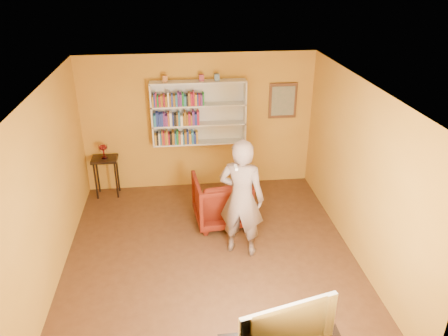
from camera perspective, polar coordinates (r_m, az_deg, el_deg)
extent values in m
cube|color=#432715|center=(7.06, -1.74, -11.87)|extent=(5.30, 5.80, 0.12)
cube|color=#B77B22|center=(8.62, -3.33, 5.97)|extent=(5.30, 0.04, 2.70)
cube|color=#B77B22|center=(4.23, 1.11, -17.29)|extent=(5.30, 0.04, 2.70)
cube|color=#B77B22|center=(6.55, -22.11, -2.55)|extent=(0.04, 5.80, 2.70)
cube|color=#B77B22|center=(6.85, 17.38, -0.57)|extent=(0.04, 5.80, 2.70)
cube|color=white|center=(5.81, -2.10, 10.57)|extent=(5.30, 5.80, 0.06)
cube|color=silver|center=(8.50, -3.36, 7.47)|extent=(1.80, 0.03, 1.20)
cube|color=silver|center=(8.38, -9.39, 6.90)|extent=(0.03, 0.28, 1.20)
cube|color=silver|center=(8.47, 2.73, 7.42)|extent=(0.03, 0.28, 1.20)
cube|color=silver|center=(8.59, -3.20, 3.40)|extent=(1.80, 0.28, 0.03)
cube|color=silver|center=(8.45, -3.26, 5.78)|extent=(1.80, 0.28, 0.03)
cube|color=silver|center=(8.33, -3.33, 8.24)|extent=(1.80, 0.28, 0.03)
cube|color=silver|center=(8.21, -3.41, 11.18)|extent=(1.80, 0.28, 0.03)
cube|color=orange|center=(8.49, -8.91, 3.72)|extent=(0.03, 0.15, 0.21)
cube|color=black|center=(8.49, -8.67, 3.80)|extent=(0.03, 0.15, 0.23)
cube|color=white|center=(8.50, -8.45, 3.87)|extent=(0.02, 0.18, 0.24)
cube|color=teal|center=(8.50, -8.25, 3.85)|extent=(0.02, 0.18, 0.23)
cube|color=#AF5123|center=(8.48, -8.05, 3.97)|extent=(0.02, 0.16, 0.27)
cube|color=#AB1A34|center=(8.48, -7.86, 3.91)|extent=(0.02, 0.16, 0.25)
cube|color=#8C5C19|center=(8.47, -7.65, 3.91)|extent=(0.03, 0.14, 0.25)
cube|color=orange|center=(8.49, -7.44, 4.01)|extent=(0.03, 0.18, 0.27)
cube|color=#AB1A34|center=(8.49, -7.20, 3.87)|extent=(0.02, 0.18, 0.22)
cube|color=black|center=(8.48, -6.96, 3.88)|extent=(0.04, 0.16, 0.23)
cube|color=#8C5C19|center=(8.49, -6.64, 4.01)|extent=(0.04, 0.18, 0.25)
cube|color=teal|center=(8.48, -6.34, 3.90)|extent=(0.03, 0.15, 0.22)
cube|color=#1A772E|center=(8.48, -6.10, 4.06)|extent=(0.03, 0.17, 0.26)
cube|color=#AF5123|center=(8.48, -5.83, 3.94)|extent=(0.04, 0.16, 0.23)
cube|color=white|center=(8.48, -5.54, 3.87)|extent=(0.04, 0.14, 0.20)
cube|color=teal|center=(8.50, -5.30, 3.90)|extent=(0.02, 0.18, 0.20)
cube|color=#8C5C19|center=(8.48, -5.03, 4.05)|extent=(0.04, 0.17, 0.25)
cube|color=navy|center=(8.49, -4.77, 4.10)|extent=(0.03, 0.18, 0.25)
cube|color=orange|center=(8.49, -4.46, 3.96)|extent=(0.04, 0.16, 0.21)
cube|color=teal|center=(8.50, -4.15, 4.08)|extent=(0.04, 0.18, 0.24)
cube|color=navy|center=(8.50, -3.83, 3.96)|extent=(0.04, 0.17, 0.20)
cube|color=orange|center=(8.48, -3.55, 4.08)|extent=(0.03, 0.14, 0.24)
cube|color=teal|center=(8.36, -9.03, 6.18)|extent=(0.04, 0.16, 0.22)
cube|color=navy|center=(8.35, -8.73, 6.35)|extent=(0.04, 0.16, 0.27)
cube|color=navy|center=(8.36, -8.40, 6.30)|extent=(0.04, 0.17, 0.24)
cube|color=navy|center=(8.34, -8.11, 6.32)|extent=(0.04, 0.14, 0.25)
cube|color=#642879|center=(8.35, -7.83, 6.35)|extent=(0.03, 0.15, 0.25)
cube|color=#642879|center=(8.36, -7.53, 6.25)|extent=(0.04, 0.18, 0.21)
cube|color=#AF5123|center=(8.36, -7.25, 6.42)|extent=(0.03, 0.19, 0.25)
cube|color=white|center=(8.36, -6.97, 6.44)|extent=(0.04, 0.19, 0.26)
cube|color=navy|center=(8.36, -6.68, 6.34)|extent=(0.03, 0.18, 0.22)
cube|color=black|center=(8.35, -6.39, 6.30)|extent=(0.04, 0.15, 0.22)
cube|color=#8C5C19|center=(8.36, -6.12, 6.36)|extent=(0.03, 0.18, 0.22)
cube|color=teal|center=(8.34, -5.89, 6.48)|extent=(0.03, 0.14, 0.27)
cube|color=white|center=(8.36, -5.56, 6.27)|extent=(0.04, 0.17, 0.19)
cube|color=#8C5C19|center=(8.37, -5.30, 6.32)|extent=(0.02, 0.19, 0.19)
cube|color=#8C5C19|center=(8.35, -5.08, 6.55)|extent=(0.04, 0.18, 0.27)
cube|color=#8C5C19|center=(8.35, -4.80, 6.36)|extent=(0.03, 0.14, 0.21)
cube|color=#AB1A34|center=(8.36, -4.55, 6.45)|extent=(0.04, 0.17, 0.23)
cube|color=#8C5C19|center=(8.35, -4.28, 6.34)|extent=(0.03, 0.15, 0.20)
cube|color=#642879|center=(8.36, -4.04, 6.62)|extent=(0.04, 0.19, 0.27)
cube|color=navy|center=(8.37, -3.73, 6.48)|extent=(0.04, 0.19, 0.22)
cube|color=#AB1A34|center=(8.36, -3.41, 6.63)|extent=(0.04, 0.17, 0.27)
cube|color=orange|center=(8.25, -9.28, 8.60)|extent=(0.02, 0.15, 0.20)
cube|color=navy|center=(8.26, -9.07, 8.75)|extent=(0.03, 0.19, 0.23)
cube|color=#AB1A34|center=(8.24, -8.89, 8.81)|extent=(0.02, 0.16, 0.25)
cube|color=#1A772E|center=(8.25, -8.66, 8.68)|extent=(0.03, 0.18, 0.21)
cube|color=#AB1A34|center=(8.24, -8.42, 8.63)|extent=(0.03, 0.14, 0.20)
cube|color=#8C5C19|center=(8.25, -8.14, 8.72)|extent=(0.04, 0.17, 0.21)
cube|color=#AB1A34|center=(8.25, -7.84, 8.77)|extent=(0.02, 0.18, 0.22)
cube|color=#8C5C19|center=(8.25, -7.56, 8.68)|extent=(0.04, 0.18, 0.19)
cube|color=white|center=(8.23, -7.30, 8.94)|extent=(0.03, 0.17, 0.27)
cube|color=#8C5C19|center=(8.25, -7.06, 8.78)|extent=(0.03, 0.19, 0.21)
cube|color=navy|center=(8.23, -6.81, 8.83)|extent=(0.03, 0.15, 0.23)
cube|color=#8C5C19|center=(8.25, -6.53, 8.81)|extent=(0.04, 0.18, 0.21)
cube|color=teal|center=(8.25, -6.23, 8.87)|extent=(0.03, 0.19, 0.22)
cube|color=#642879|center=(8.23, -5.97, 8.98)|extent=(0.03, 0.16, 0.26)
cube|color=#642879|center=(8.25, -5.68, 8.91)|extent=(0.04, 0.18, 0.23)
cube|color=#1A772E|center=(8.23, -5.40, 8.94)|extent=(0.03, 0.15, 0.24)
cube|color=teal|center=(8.25, -5.12, 8.82)|extent=(0.04, 0.19, 0.19)
cube|color=black|center=(8.24, -4.85, 8.86)|extent=(0.03, 0.17, 0.21)
cube|color=#8C5C19|center=(8.23, -4.57, 8.99)|extent=(0.04, 0.15, 0.25)
cube|color=#AB1A34|center=(8.24, -4.27, 8.96)|extent=(0.04, 0.16, 0.23)
cube|color=#AB1A34|center=(8.25, -4.00, 9.10)|extent=(0.03, 0.18, 0.26)
cube|color=orange|center=(8.25, -3.72, 8.93)|extent=(0.04, 0.17, 0.21)
cube|color=navy|center=(8.24, -3.47, 8.93)|extent=(0.02, 0.14, 0.22)
cube|color=#AB1A34|center=(8.24, -3.26, 8.93)|extent=(0.03, 0.14, 0.21)
cube|color=#642879|center=(8.25, -2.99, 8.92)|extent=(0.04, 0.16, 0.20)
cube|color=#1A772E|center=(8.26, -2.74, 9.04)|extent=(0.03, 0.18, 0.23)
cube|color=#B36C33|center=(8.18, -7.70, 11.48)|extent=(0.09, 0.09, 0.12)
cube|color=maroon|center=(8.20, -2.97, 11.70)|extent=(0.09, 0.09, 0.12)
cube|color=slate|center=(8.22, -0.94, 11.77)|extent=(0.09, 0.09, 0.12)
cube|color=#512C17|center=(8.69, 7.68, 8.71)|extent=(0.55, 0.04, 0.70)
cube|color=gray|center=(8.66, 7.72, 8.67)|extent=(0.45, 0.02, 0.58)
cylinder|color=black|center=(8.76, -16.41, -1.71)|extent=(0.04, 0.04, 0.75)
cylinder|color=black|center=(8.70, -13.88, -1.59)|extent=(0.04, 0.04, 0.75)
cylinder|color=black|center=(9.01, -16.15, -0.89)|extent=(0.04, 0.04, 0.75)
cylinder|color=black|center=(8.95, -13.70, -0.77)|extent=(0.04, 0.04, 0.75)
cube|color=black|center=(8.69, -15.33, 1.12)|extent=(0.49, 0.37, 0.05)
cylinder|color=maroon|center=(8.67, -15.36, 1.34)|extent=(0.12, 0.12, 0.02)
cylinder|color=maroon|center=(8.64, -15.43, 1.85)|extent=(0.03, 0.03, 0.15)
ellipsoid|color=maroon|center=(8.59, -15.52, 2.61)|extent=(0.16, 0.16, 0.10)
cylinder|color=#FFE4AE|center=(8.58, -15.00, 2.60)|extent=(0.01, 0.01, 0.12)
cylinder|color=#FFE4AE|center=(8.62, -15.05, 2.71)|extent=(0.01, 0.01, 0.12)
cylinder|color=#FFE4AE|center=(8.66, -15.24, 2.77)|extent=(0.01, 0.01, 0.12)
cylinder|color=#FFE4AE|center=(8.67, -15.52, 2.77)|extent=(0.01, 0.01, 0.12)
cylinder|color=#FFE4AE|center=(8.66, -15.80, 2.70)|extent=(0.01, 0.01, 0.12)
cylinder|color=#FFE4AE|center=(8.63, -15.99, 2.60)|extent=(0.01, 0.01, 0.12)
cylinder|color=#FFE4AE|center=(8.59, -16.03, 2.49)|extent=(0.01, 0.01, 0.12)
cylinder|color=#FFE4AE|center=(8.55, -15.91, 2.40)|extent=(0.01, 0.01, 0.12)
cylinder|color=#FFE4AE|center=(8.53, -15.66, 2.36)|extent=(0.01, 0.01, 0.12)
cylinder|color=#FFE4AE|center=(8.52, -15.36, 2.40)|extent=(0.01, 0.01, 0.12)
cylinder|color=#FFE4AE|center=(8.55, -15.12, 2.49)|extent=(0.01, 0.01, 0.12)
imported|color=#480A05|center=(7.66, -0.30, -4.15)|extent=(1.01, 1.04, 0.87)
imported|color=#6A564E|center=(6.63, 2.30, -3.99)|extent=(0.83, 0.70, 1.92)
cube|color=white|center=(6.14, 1.56, 0.07)|extent=(0.04, 0.15, 0.04)
imported|color=black|center=(4.89, 7.72, -19.22)|extent=(1.10, 0.41, 0.63)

